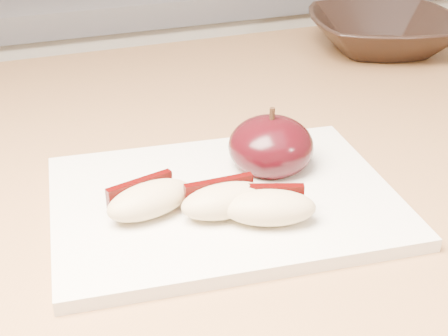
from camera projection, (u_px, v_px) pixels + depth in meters
name	position (u px, v px, depth m)	size (l,w,h in m)	color
back_cabinet	(64.00, 189.00, 1.38)	(2.40, 0.62, 0.94)	silver
cutting_board	(224.00, 200.00, 0.52)	(0.28, 0.21, 0.01)	silver
apple_half	(271.00, 146.00, 0.55)	(0.09, 0.09, 0.06)	black
apple_wedge_a	(148.00, 199.00, 0.48)	(0.08, 0.05, 0.03)	tan
apple_wedge_b	(225.00, 200.00, 0.48)	(0.07, 0.04, 0.03)	tan
apple_wedge_c	(269.00, 206.00, 0.47)	(0.08, 0.06, 0.03)	tan
bowl	(383.00, 32.00, 0.87)	(0.20, 0.20, 0.05)	black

